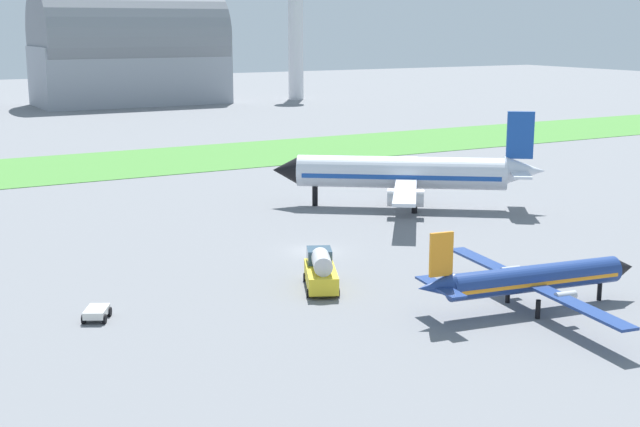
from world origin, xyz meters
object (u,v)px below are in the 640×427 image
object	(u,v)px
airplane_foreground_turboprop	(531,279)
baggage_cart_by_runway	(97,312)
airplane_midfield_jet	(406,173)
control_tower	(296,26)
fuel_truck_near_gate	(321,270)

from	to	relation	value
airplane_foreground_turboprop	baggage_cart_by_runway	bearing A→B (deg)	163.27
airplane_midfield_jet	control_tower	distance (m)	158.74
fuel_truck_near_gate	baggage_cart_by_runway	distance (m)	18.43
airplane_foreground_turboprop	airplane_midfield_jet	bearing A→B (deg)	77.70
airplane_midfield_jet	control_tower	xyz separation A→B (m)	(61.49, 145.34, 17.09)
airplane_midfield_jet	airplane_foreground_turboprop	bearing A→B (deg)	105.13
airplane_midfield_jet	fuel_truck_near_gate	size ratio (longest dim) A/B	4.10
baggage_cart_by_runway	control_tower	world-z (taller)	control_tower
airplane_foreground_turboprop	control_tower	distance (m)	197.36
baggage_cart_by_runway	control_tower	size ratio (longest dim) A/B	0.08
airplane_midfield_jet	fuel_truck_near_gate	bearing A→B (deg)	79.20
fuel_truck_near_gate	control_tower	size ratio (longest dim) A/B	0.19
airplane_foreground_turboprop	control_tower	size ratio (longest dim) A/B	0.62
baggage_cart_by_runway	fuel_truck_near_gate	bearing A→B (deg)	114.94
fuel_truck_near_gate	control_tower	distance (m)	190.73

